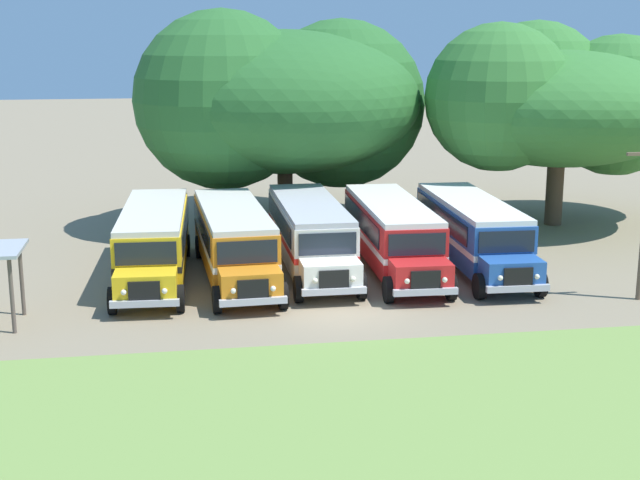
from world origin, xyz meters
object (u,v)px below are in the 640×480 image
object	(u,v)px
parked_bus_slot_2	(310,231)
secondary_tree	(556,102)
parked_bus_slot_3	(392,232)
parked_bus_slot_1	(234,238)
broad_shade_tree	(283,102)
parked_bus_slot_4	(472,230)
parked_bus_slot_0	(154,239)

from	to	relation	value
parked_bus_slot_2	secondary_tree	bearing A→B (deg)	118.18
secondary_tree	parked_bus_slot_3	bearing A→B (deg)	-142.51
parked_bus_slot_1	parked_bus_slot_2	bearing A→B (deg)	101.05
broad_shade_tree	secondary_tree	world-z (taller)	broad_shade_tree
parked_bus_slot_3	parked_bus_slot_4	distance (m)	3.49
broad_shade_tree	parked_bus_slot_3	bearing A→B (deg)	-71.77
parked_bus_slot_0	parked_bus_slot_2	size ratio (longest dim) A/B	1.00
secondary_tree	parked_bus_slot_0	bearing A→B (deg)	-158.88
parked_bus_slot_2	secondary_tree	distance (m)	16.56
parked_bus_slot_0	secondary_tree	bearing A→B (deg)	113.59
parked_bus_slot_1	parked_bus_slot_3	size ratio (longest dim) A/B	1.00
parked_bus_slot_0	parked_bus_slot_4	world-z (taller)	same
parked_bus_slot_1	parked_bus_slot_0	bearing A→B (deg)	-99.26
parked_bus_slot_2	secondary_tree	world-z (taller)	secondary_tree
parked_bus_slot_2	parked_bus_slot_3	distance (m)	3.48
parked_bus_slot_0	parked_bus_slot_3	distance (m)	9.95
parked_bus_slot_0	parked_bus_slot_1	distance (m)	3.26
parked_bus_slot_3	parked_bus_slot_0	bearing A→B (deg)	-89.48
broad_shade_tree	secondary_tree	xyz separation A→B (m)	(13.95, -2.12, -0.05)
parked_bus_slot_0	parked_bus_slot_1	bearing A→B (deg)	85.91
broad_shade_tree	parked_bus_slot_2	bearing A→B (deg)	-90.32
broad_shade_tree	parked_bus_slot_1	bearing A→B (deg)	-107.79
parked_bus_slot_1	secondary_tree	size ratio (longest dim) A/B	0.72
parked_bus_slot_2	broad_shade_tree	world-z (taller)	broad_shade_tree
parked_bus_slot_2	broad_shade_tree	size ratio (longest dim) A/B	0.71
parked_bus_slot_0	secondary_tree	xyz separation A→B (m)	(20.53, 7.93, 4.70)
parked_bus_slot_3	broad_shade_tree	distance (m)	11.77
parked_bus_slot_0	broad_shade_tree	xyz separation A→B (m)	(6.58, 10.05, 4.75)
parked_bus_slot_2	broad_shade_tree	bearing A→B (deg)	179.70
parked_bus_slot_3	secondary_tree	size ratio (longest dim) A/B	0.72
broad_shade_tree	secondary_tree	bearing A→B (deg)	-8.64
parked_bus_slot_4	broad_shade_tree	distance (m)	13.30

